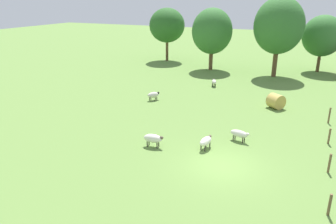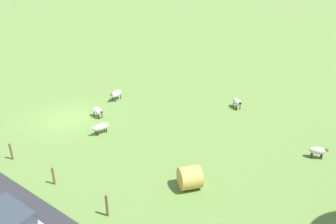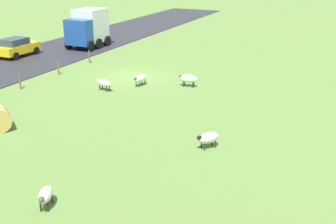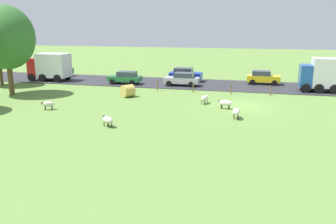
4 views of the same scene
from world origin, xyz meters
The scene contains 10 objects.
ground_plane centered at (0.00, 0.00, 0.00)m, with size 160.00×160.00×0.00m, color olive.
sheep_0 centered at (0.06, 3.65, 0.51)m, with size 1.33×0.72×0.74m.
sheep_1 centered at (-1.53, 1.68, 0.50)m, with size 0.67×1.29×0.75m.
sheep_2 centered at (-8.96, 9.12, 0.50)m, with size 1.03×1.15×0.75m.
sheep_3 centered at (-5.49, 16.01, 0.49)m, with size 0.81×1.12×0.72m.
sheep_4 centered at (-4.55, 0.59, 0.56)m, with size 1.31×0.64×0.83m.
hay_bale_0 centered at (1.25, 11.46, 0.60)m, with size 1.20×1.20×1.09m, color tan.
fence_post_1 centered at (5.26, 1.70, 0.54)m, with size 0.12×0.12×1.07m, color brown.
fence_post_2 centered at (5.26, 5.63, 0.51)m, with size 0.12×0.12×1.03m, color brown.
fence_post_3 centered at (5.26, 9.56, 0.60)m, with size 0.12×0.12×1.20m, color brown.
Camera 2 is at (13.39, 19.04, 11.27)m, focal length 36.58 mm.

